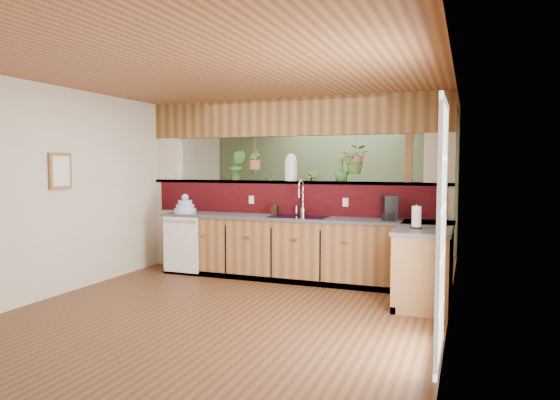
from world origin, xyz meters
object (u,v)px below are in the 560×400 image
at_px(shelving_console, 295,225).
at_px(soap_dispenser, 275,208).
at_px(coffee_maker, 390,209).
at_px(paper_towel, 416,218).
at_px(glass_jar, 291,167).
at_px(faucet, 301,196).
at_px(dish_stack, 185,207).

bearing_deg(shelving_console, soap_dispenser, -102.56).
distance_m(soap_dispenser, shelving_console, 2.24).
xyz_separation_m(coffee_maker, paper_towel, (0.42, -0.75, -0.02)).
distance_m(soap_dispenser, paper_towel, 2.25).
bearing_deg(glass_jar, coffee_maker, -12.90).
height_order(faucet, paper_towel, faucet).
height_order(coffee_maker, paper_towel, coffee_maker).
xyz_separation_m(faucet, paper_towel, (1.68, -0.87, -0.16)).
xyz_separation_m(faucet, dish_stack, (-1.75, -0.27, -0.19)).
xyz_separation_m(glass_jar, shelving_console, (-0.59, 1.90, -1.09)).
relative_size(soap_dispenser, paper_towel, 0.75).
bearing_deg(soap_dispenser, glass_jar, 56.46).
bearing_deg(soap_dispenser, shelving_console, 101.41).
bearing_deg(paper_towel, faucet, 152.62).
relative_size(soap_dispenser, shelving_console, 0.13).
height_order(dish_stack, shelving_console, dish_stack).
bearing_deg(soap_dispenser, coffee_maker, -3.52).
relative_size(coffee_maker, shelving_console, 0.21).
bearing_deg(coffee_maker, soap_dispenser, 158.40).
bearing_deg(coffee_maker, paper_towel, -79.00).
relative_size(glass_jar, shelving_console, 0.26).
height_order(faucet, dish_stack, faucet).
bearing_deg(shelving_console, glass_jar, -96.65).
xyz_separation_m(dish_stack, coffee_maker, (3.01, 0.15, 0.06)).
distance_m(dish_stack, paper_towel, 3.48).
distance_m(dish_stack, shelving_console, 2.61).
bearing_deg(faucet, shelving_console, 111.44).
height_order(paper_towel, glass_jar, glass_jar).
xyz_separation_m(soap_dispenser, coffee_maker, (1.66, -0.10, 0.05)).
relative_size(coffee_maker, glass_jar, 0.80).
relative_size(dish_stack, paper_towel, 1.22).
bearing_deg(paper_towel, dish_stack, 170.11).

